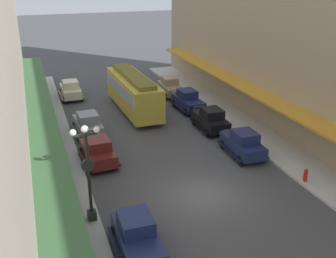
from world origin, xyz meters
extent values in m
plane|color=#424244|center=(0.00, 0.00, 0.00)|extent=(200.00, 200.00, 0.00)
cube|color=#B7B5AD|center=(-7.50, 0.00, 0.07)|extent=(3.00, 60.00, 0.15)
cube|color=#B7B5AD|center=(7.50, 0.00, 0.07)|extent=(3.00, 60.00, 0.15)
cube|color=#335933|center=(-8.10, 0.00, 3.00)|extent=(1.80, 54.00, 0.16)
cube|color=orange|center=(8.10, 0.00, 3.00)|extent=(1.80, 54.00, 0.16)
cube|color=#19234C|center=(4.71, 3.94, 0.74)|extent=(1.83, 3.95, 0.80)
cube|color=#19234C|center=(4.71, 3.69, 1.49)|extent=(1.50, 1.75, 0.70)
cube|color=#8C9EA8|center=(4.71, 3.69, 1.49)|extent=(1.42, 1.71, 0.42)
cube|color=#19234C|center=(4.79, 6.07, 0.79)|extent=(0.95, 0.39, 0.52)
cube|color=black|center=(3.77, 3.97, 0.42)|extent=(0.36, 3.52, 0.12)
cube|color=black|center=(5.66, 3.91, 0.42)|extent=(0.36, 3.52, 0.12)
cylinder|color=black|center=(3.95, 5.33, 0.34)|extent=(0.24, 0.69, 0.68)
cylinder|color=black|center=(5.57, 5.28, 0.34)|extent=(0.24, 0.69, 0.68)
cylinder|color=black|center=(3.86, 2.60, 0.34)|extent=(0.24, 0.69, 0.68)
cylinder|color=black|center=(5.48, 2.55, 0.34)|extent=(0.24, 0.69, 0.68)
cube|color=#19234C|center=(-4.85, -3.57, 0.74)|extent=(1.77, 3.93, 0.80)
cube|color=#19234C|center=(-4.85, -3.32, 1.49)|extent=(1.47, 1.73, 0.70)
cube|color=#8C9EA8|center=(-4.85, -3.32, 1.49)|extent=(1.40, 1.69, 0.42)
cube|color=black|center=(-3.90, -3.58, 0.42)|extent=(0.31, 3.51, 0.12)
cube|color=black|center=(-5.80, -3.55, 0.42)|extent=(0.31, 3.51, 0.12)
cylinder|color=black|center=(-4.02, -2.22, 0.34)|extent=(0.23, 0.68, 0.68)
cylinder|color=black|center=(-5.63, -2.19, 0.34)|extent=(0.23, 0.68, 0.68)
cube|color=black|center=(4.61, 8.89, 0.74)|extent=(1.73, 3.91, 0.80)
cube|color=black|center=(4.61, 8.64, 1.49)|extent=(1.45, 1.71, 0.70)
cube|color=#8C9EA8|center=(4.61, 8.64, 1.49)|extent=(1.38, 1.68, 0.42)
cube|color=black|center=(4.63, 11.02, 0.79)|extent=(0.94, 0.37, 0.52)
cube|color=black|center=(3.66, 8.90, 0.42)|extent=(0.27, 3.51, 0.12)
cube|color=black|center=(5.56, 8.88, 0.42)|extent=(0.27, 3.51, 0.12)
cylinder|color=black|center=(3.82, 10.26, 0.34)|extent=(0.23, 0.68, 0.68)
cylinder|color=black|center=(5.43, 10.25, 0.34)|extent=(0.23, 0.68, 0.68)
cylinder|color=black|center=(3.79, 7.53, 0.34)|extent=(0.23, 0.68, 0.68)
cylinder|color=black|center=(5.41, 7.52, 0.34)|extent=(0.23, 0.68, 0.68)
cube|color=slate|center=(-4.74, 11.13, 0.74)|extent=(1.89, 3.98, 0.80)
cube|color=slate|center=(-4.73, 10.88, 1.49)|extent=(1.52, 1.77, 0.70)
cube|color=#8C9EA8|center=(-4.73, 10.88, 1.49)|extent=(1.45, 1.73, 0.42)
cube|color=slate|center=(-4.84, 13.26, 0.79)|extent=(0.95, 0.40, 0.52)
cube|color=#393A3D|center=(-5.69, 11.08, 0.42)|extent=(0.41, 3.52, 0.12)
cube|color=#393A3D|center=(-3.79, 11.18, 0.42)|extent=(0.41, 3.52, 0.12)
cylinder|color=black|center=(-5.61, 12.46, 0.34)|extent=(0.25, 0.69, 0.68)
cylinder|color=black|center=(-4.00, 12.53, 0.34)|extent=(0.25, 0.69, 0.68)
cylinder|color=black|center=(-5.48, 9.73, 0.34)|extent=(0.25, 0.69, 0.68)
cylinder|color=black|center=(-3.87, 9.81, 0.34)|extent=(0.25, 0.69, 0.68)
cube|color=#591919|center=(-4.88, 6.10, 0.74)|extent=(1.89, 3.98, 0.80)
cube|color=#591919|center=(-4.87, 5.85, 1.49)|extent=(1.52, 1.77, 0.70)
cube|color=#8C9EA8|center=(-4.87, 5.85, 1.49)|extent=(1.45, 1.73, 0.42)
cube|color=#591919|center=(-4.99, 8.23, 0.79)|extent=(0.95, 0.41, 0.52)
cube|color=black|center=(-5.83, 6.05, 0.42)|extent=(0.41, 3.52, 0.12)
cube|color=black|center=(-3.93, 6.15, 0.42)|extent=(0.41, 3.52, 0.12)
cylinder|color=black|center=(-5.76, 7.42, 0.34)|extent=(0.25, 0.69, 0.68)
cylinder|color=black|center=(-4.14, 7.50, 0.34)|extent=(0.25, 0.69, 0.68)
cylinder|color=black|center=(-5.62, 4.70, 0.34)|extent=(0.25, 0.69, 0.68)
cylinder|color=black|center=(-4.01, 4.78, 0.34)|extent=(0.25, 0.69, 0.68)
cube|color=#19234C|center=(4.75, 13.88, 0.74)|extent=(1.87, 3.97, 0.80)
cube|color=#19234C|center=(4.74, 14.13, 1.49)|extent=(1.51, 1.76, 0.70)
cube|color=#8C9EA8|center=(4.74, 14.13, 1.49)|extent=(1.44, 1.72, 0.42)
cube|color=#19234C|center=(4.85, 11.75, 0.79)|extent=(0.95, 0.40, 0.52)
cube|color=black|center=(5.70, 13.92, 0.42)|extent=(0.39, 3.52, 0.12)
cube|color=black|center=(3.80, 13.84, 0.42)|extent=(0.39, 3.52, 0.12)
cylinder|color=black|center=(5.62, 12.55, 0.34)|extent=(0.25, 0.69, 0.68)
cylinder|color=black|center=(4.00, 12.48, 0.34)|extent=(0.25, 0.69, 0.68)
cylinder|color=black|center=(5.50, 15.28, 0.34)|extent=(0.25, 0.69, 0.68)
cylinder|color=black|center=(3.89, 15.21, 0.34)|extent=(0.25, 0.69, 0.68)
cube|color=beige|center=(-4.85, 21.07, 0.74)|extent=(1.74, 3.92, 0.80)
cube|color=beige|center=(-4.85, 20.82, 1.49)|extent=(1.46, 1.71, 0.70)
cube|color=#8C9EA8|center=(-4.85, 20.82, 1.49)|extent=(1.38, 1.68, 0.42)
cube|color=beige|center=(-4.87, 23.20, 0.79)|extent=(0.94, 0.37, 0.52)
cube|color=#6D6856|center=(-5.80, 21.07, 0.42)|extent=(0.27, 3.51, 0.12)
cube|color=#6D6856|center=(-3.90, 21.08, 0.42)|extent=(0.27, 3.51, 0.12)
cylinder|color=black|center=(-5.67, 22.43, 0.34)|extent=(0.23, 0.68, 0.68)
cylinder|color=black|center=(-4.06, 22.45, 0.34)|extent=(0.23, 0.68, 0.68)
cylinder|color=black|center=(-5.65, 19.70, 0.34)|extent=(0.23, 0.68, 0.68)
cylinder|color=black|center=(-4.03, 19.72, 0.34)|extent=(0.23, 0.68, 0.68)
cube|color=#997F5B|center=(4.77, 18.65, 0.74)|extent=(1.87, 3.97, 0.80)
cube|color=#997F5B|center=(4.78, 18.90, 1.49)|extent=(1.51, 1.76, 0.70)
cube|color=#8C9EA8|center=(4.78, 18.90, 1.49)|extent=(1.44, 1.72, 0.42)
cube|color=#997F5B|center=(4.68, 16.52, 0.79)|extent=(0.95, 0.40, 0.52)
cube|color=#4C3F2D|center=(5.72, 18.61, 0.42)|extent=(0.39, 3.52, 0.12)
cube|color=#4C3F2D|center=(3.82, 18.69, 0.42)|extent=(0.39, 3.52, 0.12)
cylinder|color=black|center=(5.52, 17.25, 0.34)|extent=(0.25, 0.69, 0.68)
cylinder|color=black|center=(3.91, 17.32, 0.34)|extent=(0.25, 0.69, 0.68)
cylinder|color=black|center=(5.64, 19.98, 0.34)|extent=(0.25, 0.69, 0.68)
cylinder|color=black|center=(4.02, 20.05, 0.34)|extent=(0.25, 0.69, 0.68)
cube|color=gold|center=(0.01, 15.19, 1.75)|extent=(2.75, 9.66, 2.70)
cube|color=brown|center=(0.01, 15.19, 3.28)|extent=(1.73, 8.68, 0.36)
cube|color=#8C9EA8|center=(0.01, 15.19, 2.22)|extent=(2.76, 8.90, 0.95)
cube|color=black|center=(-0.07, 18.07, 0.20)|extent=(2.03, 1.25, 0.40)
cube|color=black|center=(0.08, 12.31, 0.20)|extent=(2.03, 1.25, 0.40)
cube|color=black|center=(-6.40, -0.44, 0.40)|extent=(0.44, 0.44, 0.50)
cylinder|color=black|center=(-6.40, -0.44, 2.75)|extent=(0.16, 0.16, 4.20)
cube|color=black|center=(-6.40, -0.44, 4.85)|extent=(1.10, 0.10, 0.10)
sphere|color=white|center=(-6.95, -0.44, 5.03)|extent=(0.32, 0.32, 0.32)
sphere|color=white|center=(-5.85, -0.44, 5.03)|extent=(0.32, 0.32, 0.32)
sphere|color=white|center=(-6.40, -0.44, 5.13)|extent=(0.36, 0.36, 0.36)
cylinder|color=black|center=(-6.40, -0.44, 3.25)|extent=(0.64, 0.18, 0.64)
cylinder|color=silver|center=(-6.40, -0.34, 3.25)|extent=(0.56, 0.02, 0.56)
cylinder|color=#B21E19|center=(6.35, -0.78, 0.50)|extent=(0.24, 0.24, 0.70)
sphere|color=#B21E19|center=(6.35, -0.78, 0.87)|extent=(0.20, 0.20, 0.20)
cylinder|color=#2D2D33|center=(-7.31, 19.07, 0.57)|extent=(0.24, 0.24, 0.85)
cube|color=#8C6647|center=(-7.31, 19.07, 1.28)|extent=(0.36, 0.22, 0.56)
sphere|color=#9E7051|center=(-7.31, 19.07, 1.68)|extent=(0.22, 0.22, 0.22)
cylinder|color=black|center=(-7.31, 19.07, 1.80)|extent=(0.28, 0.28, 0.04)
cylinder|color=#4C4238|center=(-8.08, 7.68, 0.57)|extent=(0.24, 0.24, 0.85)
cube|color=#8C6647|center=(-8.08, 7.68, 1.28)|extent=(0.36, 0.22, 0.56)
sphere|color=#9E7051|center=(-8.08, 7.68, 1.68)|extent=(0.22, 0.22, 0.22)
camera|label=1|loc=(-8.50, -17.92, 12.12)|focal=42.72mm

